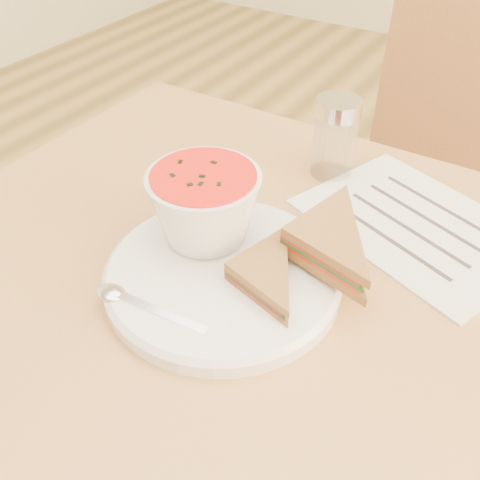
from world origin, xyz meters
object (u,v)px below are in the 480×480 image
Objects in this scene: dining_table at (294,467)px; plate at (223,276)px; condiment_shaker at (335,138)px; soup_bowl at (205,209)px; chair_far at (452,254)px.

plate is (-0.10, -0.03, 0.38)m from dining_table.
plate is at bearing -91.71° from condiment_shaker.
soup_bowl reaches higher than plate.
dining_table is at bearing -68.73° from condiment_shaker.
condiment_shaker is (-0.09, 0.24, 0.43)m from dining_table.
condiment_shaker reaches higher than dining_table.
chair_far reaches higher than soup_bowl.
dining_table is 3.81× the size of plate.
chair_far is at bearing 66.96° from soup_bowl.
dining_table is 8.99× the size of condiment_shaker.
chair_far is 8.16× the size of condiment_shaker.
chair_far is at bearing 81.56° from dining_table.
dining_table is 0.54m from chair_far.
condiment_shaker is at bearing 111.27° from dining_table.
chair_far is 0.66m from plate.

